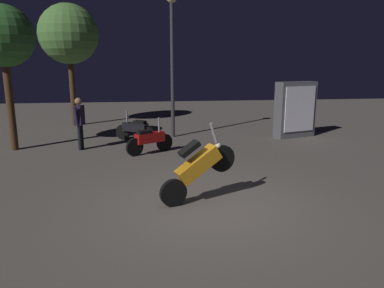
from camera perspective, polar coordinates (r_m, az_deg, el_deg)
name	(u,v)px	position (r m, az deg, el deg)	size (l,w,h in m)	color
ground_plane	(209,205)	(7.48, 2.59, -9.49)	(40.00, 40.00, 0.00)	#605951
motorcycle_orange_foreground	(198,167)	(7.41, 0.94, -3.61)	(1.61, 0.62, 1.63)	black
motorcycle_red_parked_left	(150,140)	(11.53, -6.59, 0.65)	(1.47, 0.95, 1.11)	black
motorcycle_black_parked_right	(135,129)	(13.47, -8.80, 2.32)	(1.47, 0.95, 1.11)	black
person_rider_beside	(79,119)	(12.42, -17.12, 3.75)	(0.31, 0.67, 1.70)	black
streetlamp_near	(172,49)	(13.89, -3.11, 14.62)	(0.36, 0.36, 5.23)	#38383D
tree_left_bg	(69,35)	(17.32, -18.65, 15.84)	(2.55, 2.55, 5.28)	#4C331E
tree_center_bg	(3,38)	(13.11, -27.36, 14.51)	(1.90, 1.90, 4.56)	#4C331E
kiosk_billboard	(295,110)	(14.52, 15.79, 5.19)	(1.68, 0.94, 2.10)	#595960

